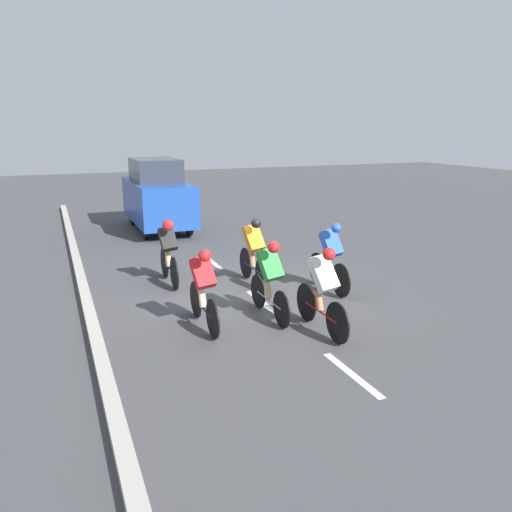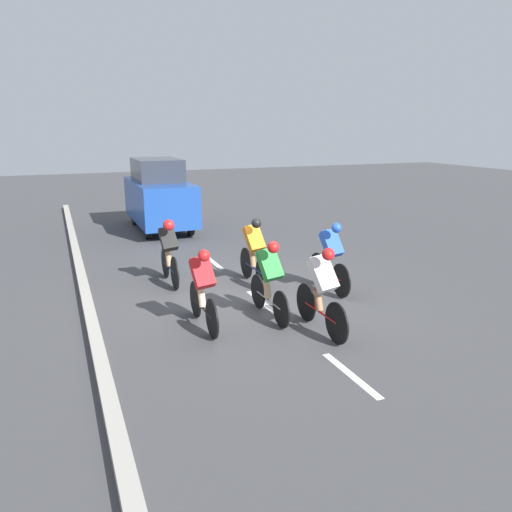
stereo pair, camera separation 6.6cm
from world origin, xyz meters
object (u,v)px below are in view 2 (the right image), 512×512
object	(u,v)px
cyclist_orange	(254,250)
cyclist_blue	(331,255)
cyclist_red	(203,287)
support_car	(159,195)
cyclist_green	(270,277)
cyclist_black	(169,250)
cyclist_white	(322,288)

from	to	relation	value
cyclist_orange	cyclist_blue	distance (m)	1.64
cyclist_red	support_car	world-z (taller)	support_car
cyclist_orange	cyclist_red	bearing A→B (deg)	48.62
cyclist_blue	cyclist_red	bearing A→B (deg)	17.11
cyclist_green	cyclist_black	world-z (taller)	cyclist_green
cyclist_orange	cyclist_white	bearing A→B (deg)	90.96
cyclist_green	cyclist_blue	bearing A→B (deg)	-152.24
cyclist_red	cyclist_green	bearing A→B (deg)	179.28
cyclist_white	cyclist_red	world-z (taller)	cyclist_white
cyclist_white	support_car	size ratio (longest dim) A/B	0.42
cyclist_blue	cyclist_black	size ratio (longest dim) A/B	1.00
cyclist_blue	cyclist_black	bearing A→B (deg)	-30.18
cyclist_green	cyclist_black	bearing A→B (deg)	-65.79
cyclist_white	cyclist_black	world-z (taller)	cyclist_white
cyclist_red	support_car	distance (m)	8.76
support_car	cyclist_black	bearing A→B (deg)	80.38
cyclist_white	support_car	bearing A→B (deg)	-85.75
cyclist_green	cyclist_red	size ratio (longest dim) A/B	1.01
cyclist_orange	cyclist_red	size ratio (longest dim) A/B	0.98
cyclist_blue	support_car	bearing A→B (deg)	-75.84
cyclist_orange	support_car	xyz separation A→B (m)	(0.67, -6.76, 0.37)
cyclist_black	cyclist_red	bearing A→B (deg)	89.71
cyclist_white	cyclist_blue	size ratio (longest dim) A/B	1.04
cyclist_orange	support_car	world-z (taller)	support_car
cyclist_white	support_car	distance (m)	9.65
cyclist_white	cyclist_red	xyz separation A→B (m)	(1.75, -0.93, -0.04)
cyclist_white	cyclist_red	distance (m)	1.98
cyclist_black	support_car	distance (m)	6.13
cyclist_red	cyclist_blue	bearing A→B (deg)	-162.89
cyclist_white	cyclist_black	xyz separation A→B (m)	(1.74, -3.59, -0.01)
cyclist_green	cyclist_blue	size ratio (longest dim) A/B	1.03
cyclist_orange	cyclist_red	distance (m)	2.58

